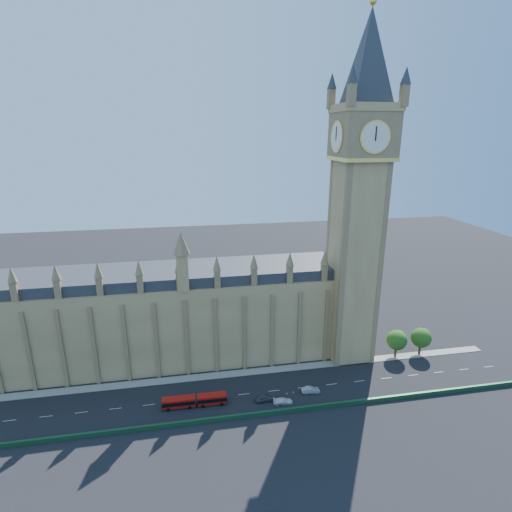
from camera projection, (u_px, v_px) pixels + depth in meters
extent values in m
plane|color=black|center=(229.00, 396.00, 102.99)|extent=(400.00, 400.00, 0.00)
cube|color=#9B7C4B|center=(133.00, 322.00, 115.72)|extent=(120.00, 20.00, 25.00)
cube|color=#2D3035|center=(129.00, 277.00, 111.58)|extent=(120.00, 18.00, 3.00)
cube|color=#9B7C4B|center=(353.00, 264.00, 114.02)|extent=(12.00, 12.00, 58.00)
cube|color=olive|center=(363.00, 137.00, 103.65)|extent=(14.00, 14.00, 12.00)
cylinder|color=silver|center=(375.00, 137.00, 96.93)|extent=(7.20, 0.30, 7.20)
cube|color=#9B7C4B|center=(365.00, 108.00, 101.58)|extent=(14.50, 14.50, 2.00)
pyramid|color=#2D3035|center=(373.00, 5.00, 94.77)|extent=(20.59, 20.59, 22.00)
sphere|color=#F2C64C|center=(373.00, 1.00, 94.53)|extent=(1.80, 1.80, 1.80)
cube|color=#1E4C2D|center=(233.00, 417.00, 94.36)|extent=(160.00, 0.60, 1.20)
cube|color=gray|center=(225.00, 375.00, 111.90)|extent=(160.00, 3.00, 0.16)
cylinder|color=#382619|center=(396.00, 350.00, 120.63)|extent=(0.70, 0.70, 4.00)
sphere|color=#1D4913|center=(397.00, 340.00, 119.60)|extent=(6.00, 6.00, 6.00)
sphere|color=#1D4913|center=(399.00, 338.00, 119.84)|extent=(4.38, 4.38, 4.38)
cylinder|color=#382619|center=(420.00, 348.00, 121.99)|extent=(0.70, 0.70, 4.00)
sphere|color=#1D4913|center=(421.00, 338.00, 120.95)|extent=(6.00, 6.00, 6.00)
sphere|color=#1D4913|center=(423.00, 335.00, 121.19)|extent=(4.38, 4.38, 4.38)
cube|color=#B3120B|center=(179.00, 403.00, 98.32)|extent=(8.09, 2.37, 2.68)
cube|color=#B3120B|center=(212.00, 399.00, 99.57)|extent=(7.19, 2.36, 2.68)
cube|color=black|center=(179.00, 402.00, 98.22)|extent=(8.14, 2.42, 1.02)
cube|color=black|center=(212.00, 398.00, 99.48)|extent=(7.24, 2.41, 1.02)
cylinder|color=black|center=(195.00, 402.00, 98.95)|extent=(0.77, 2.16, 2.15)
cylinder|color=black|center=(168.00, 410.00, 97.13)|extent=(0.90, 0.28, 0.89)
cylinder|color=black|center=(169.00, 404.00, 99.24)|extent=(0.90, 0.28, 0.89)
cylinder|color=black|center=(190.00, 408.00, 97.93)|extent=(0.90, 0.28, 0.89)
cylinder|color=black|center=(190.00, 402.00, 100.03)|extent=(0.90, 0.28, 0.89)
cylinder|color=black|center=(203.00, 406.00, 98.43)|extent=(0.90, 0.28, 0.89)
cylinder|color=black|center=(203.00, 400.00, 100.54)|extent=(0.90, 0.28, 0.89)
cylinder|color=black|center=(222.00, 404.00, 99.14)|extent=(0.90, 0.28, 0.89)
cylinder|color=black|center=(221.00, 399.00, 101.24)|extent=(0.90, 0.28, 0.89)
imported|color=#42454A|center=(264.00, 398.00, 100.83)|extent=(4.92, 2.20, 1.64)
imported|color=#9C9EA3|center=(311.00, 390.00, 104.09)|extent=(4.87, 2.06, 1.56)
imported|color=white|center=(283.00, 401.00, 99.90)|extent=(5.10, 2.53, 1.42)
cube|color=black|center=(287.00, 395.00, 103.43)|extent=(0.36, 0.36, 0.04)
cone|color=#DB3F0B|center=(287.00, 394.00, 103.34)|extent=(0.39, 0.39, 0.62)
cylinder|color=white|center=(287.00, 393.00, 103.32)|extent=(0.30, 0.30, 0.11)
cube|color=black|center=(308.00, 392.00, 104.40)|extent=(0.58, 0.58, 0.04)
cone|color=orange|center=(309.00, 391.00, 104.29)|extent=(0.64, 0.64, 0.77)
cylinder|color=white|center=(309.00, 391.00, 104.26)|extent=(0.37, 0.37, 0.13)
cube|color=black|center=(293.00, 394.00, 103.84)|extent=(0.41, 0.41, 0.04)
cone|color=red|center=(293.00, 393.00, 103.75)|extent=(0.45, 0.45, 0.70)
cylinder|color=white|center=(293.00, 392.00, 103.72)|extent=(0.34, 0.34, 0.12)
cube|color=black|center=(307.00, 388.00, 105.98)|extent=(0.57, 0.57, 0.04)
cone|color=#E9440C|center=(307.00, 387.00, 105.88)|extent=(0.63, 0.63, 0.76)
cylinder|color=white|center=(307.00, 387.00, 105.85)|extent=(0.37, 0.37, 0.13)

